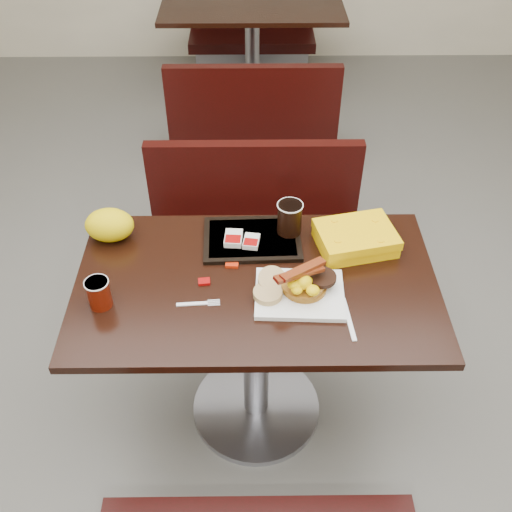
{
  "coord_description": "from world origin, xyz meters",
  "views": [
    {
      "loc": [
        -0.01,
        -1.39,
        2.12
      ],
      "look_at": [
        -0.0,
        0.04,
        0.82
      ],
      "focal_mm": 41.31,
      "sensor_mm": 36.0,
      "label": 1
    }
  ],
  "objects_px": {
    "platter": "(300,294)",
    "table_far": "(252,58)",
    "bench_far_s": "(253,109)",
    "hashbrown_sleeve_right": "(251,241)",
    "coffee_cup_near": "(99,293)",
    "hashbrown_sleeve_left": "(233,238)",
    "pancake_stack": "(304,285)",
    "coffee_cup_far": "(290,218)",
    "bench_near_n": "(255,234)",
    "knife": "(349,319)",
    "paper_bag": "(110,225)",
    "clamshell": "(356,238)",
    "tray": "(252,239)",
    "fork": "(192,304)",
    "bench_far_n": "(252,23)",
    "table_near": "(256,352)"
  },
  "relations": [
    {
      "from": "bench_far_n",
      "to": "platter",
      "type": "distance_m",
      "value": 3.4
    },
    {
      "from": "fork",
      "to": "coffee_cup_near",
      "type": "bearing_deg",
      "value": 175.63
    },
    {
      "from": "fork",
      "to": "bench_far_n",
      "type": "bearing_deg",
      "value": 82.62
    },
    {
      "from": "table_far",
      "to": "hashbrown_sleeve_left",
      "type": "bearing_deg",
      "value": -91.85
    },
    {
      "from": "bench_near_n",
      "to": "paper_bag",
      "type": "height_order",
      "value": "paper_bag"
    },
    {
      "from": "platter",
      "to": "hashbrown_sleeve_right",
      "type": "relative_size",
      "value": 3.95
    },
    {
      "from": "knife",
      "to": "tray",
      "type": "distance_m",
      "value": 0.48
    },
    {
      "from": "bench_far_n",
      "to": "hashbrown_sleeve_left",
      "type": "distance_m",
      "value": 3.14
    },
    {
      "from": "table_near",
      "to": "hashbrown_sleeve_left",
      "type": "bearing_deg",
      "value": 112.82
    },
    {
      "from": "paper_bag",
      "to": "clamshell",
      "type": "bearing_deg",
      "value": -3.48
    },
    {
      "from": "hashbrown_sleeve_right",
      "to": "platter",
      "type": "bearing_deg",
      "value": -48.23
    },
    {
      "from": "table_far",
      "to": "bench_far_s",
      "type": "xyz_separation_m",
      "value": [
        0.0,
        -0.7,
        -0.02
      ]
    },
    {
      "from": "coffee_cup_near",
      "to": "hashbrown_sleeve_left",
      "type": "relative_size",
      "value": 1.23
    },
    {
      "from": "coffee_cup_near",
      "to": "hashbrown_sleeve_right",
      "type": "xyz_separation_m",
      "value": [
        0.48,
        0.27,
        -0.02
      ]
    },
    {
      "from": "clamshell",
      "to": "paper_bag",
      "type": "height_order",
      "value": "paper_bag"
    },
    {
      "from": "bench_far_s",
      "to": "coffee_cup_near",
      "type": "distance_m",
      "value": 2.11
    },
    {
      "from": "platter",
      "to": "table_far",
      "type": "bearing_deg",
      "value": 95.55
    },
    {
      "from": "hashbrown_sleeve_right",
      "to": "paper_bag",
      "type": "relative_size",
      "value": 0.42
    },
    {
      "from": "table_far",
      "to": "bench_far_n",
      "type": "height_order",
      "value": "table_far"
    },
    {
      "from": "bench_near_n",
      "to": "fork",
      "type": "relative_size",
      "value": 7.23
    },
    {
      "from": "bench_far_n",
      "to": "coffee_cup_near",
      "type": "height_order",
      "value": "coffee_cup_near"
    },
    {
      "from": "table_far",
      "to": "hashbrown_sleeve_right",
      "type": "bearing_deg",
      "value": -90.36
    },
    {
      "from": "table_far",
      "to": "hashbrown_sleeve_right",
      "type": "xyz_separation_m",
      "value": [
        -0.02,
        -2.43,
        0.4
      ]
    },
    {
      "from": "bench_near_n",
      "to": "knife",
      "type": "relative_size",
      "value": 5.67
    },
    {
      "from": "pancake_stack",
      "to": "coffee_cup_far",
      "type": "relative_size",
      "value": 1.22
    },
    {
      "from": "coffee_cup_near",
      "to": "hashbrown_sleeve_left",
      "type": "distance_m",
      "value": 0.51
    },
    {
      "from": "bench_far_n",
      "to": "hashbrown_sleeve_right",
      "type": "xyz_separation_m",
      "value": [
        -0.02,
        -3.13,
        0.42
      ]
    },
    {
      "from": "bench_far_n",
      "to": "fork",
      "type": "bearing_deg",
      "value": -93.45
    },
    {
      "from": "platter",
      "to": "fork",
      "type": "height_order",
      "value": "platter"
    },
    {
      "from": "platter",
      "to": "paper_bag",
      "type": "relative_size",
      "value": 1.65
    },
    {
      "from": "tray",
      "to": "hashbrown_sleeve_right",
      "type": "xyz_separation_m",
      "value": [
        -0.0,
        -0.03,
        0.02
      ]
    },
    {
      "from": "table_far",
      "to": "bench_near_n",
      "type": "bearing_deg",
      "value": -90.0
    },
    {
      "from": "bench_near_n",
      "to": "bench_far_s",
      "type": "bearing_deg",
      "value": 90.0
    },
    {
      "from": "hashbrown_sleeve_left",
      "to": "paper_bag",
      "type": "xyz_separation_m",
      "value": [
        -0.44,
        0.04,
        0.03
      ]
    },
    {
      "from": "bench_far_n",
      "to": "tray",
      "type": "height_order",
      "value": "tray"
    },
    {
      "from": "clamshell",
      "to": "coffee_cup_near",
      "type": "bearing_deg",
      "value": -174.5
    },
    {
      "from": "coffee_cup_near",
      "to": "paper_bag",
      "type": "bearing_deg",
      "value": 93.84
    },
    {
      "from": "hashbrown_sleeve_left",
      "to": "clamshell",
      "type": "distance_m",
      "value": 0.43
    },
    {
      "from": "table_far",
      "to": "bench_far_s",
      "type": "height_order",
      "value": "table_far"
    },
    {
      "from": "table_near",
      "to": "bench_far_n",
      "type": "bearing_deg",
      "value": 90.0
    },
    {
      "from": "coffee_cup_near",
      "to": "tray",
      "type": "bearing_deg",
      "value": 32.47
    },
    {
      "from": "bench_far_s",
      "to": "coffee_cup_far",
      "type": "relative_size",
      "value": 8.44
    },
    {
      "from": "platter",
      "to": "bench_far_n",
      "type": "bearing_deg",
      "value": 94.94
    },
    {
      "from": "coffee_cup_far",
      "to": "table_near",
      "type": "bearing_deg",
      "value": -116.98
    },
    {
      "from": "table_far",
      "to": "platter",
      "type": "distance_m",
      "value": 2.7
    },
    {
      "from": "bench_far_s",
      "to": "hashbrown_sleeve_right",
      "type": "relative_size",
      "value": 13.89
    },
    {
      "from": "hashbrown_sleeve_left",
      "to": "tray",
      "type": "bearing_deg",
      "value": 18.8
    },
    {
      "from": "table_near",
      "to": "table_far",
      "type": "height_order",
      "value": "same"
    },
    {
      "from": "tray",
      "to": "knife",
      "type": "bearing_deg",
      "value": -53.61
    },
    {
      "from": "table_far",
      "to": "coffee_cup_far",
      "type": "distance_m",
      "value": 2.41
    }
  ]
}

